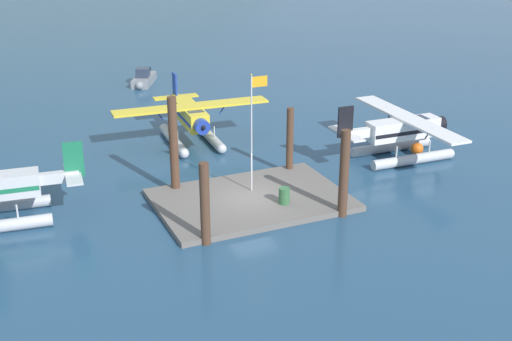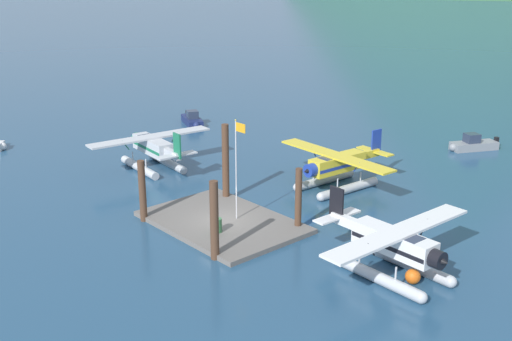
% 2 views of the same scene
% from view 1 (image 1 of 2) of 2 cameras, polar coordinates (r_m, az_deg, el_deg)
% --- Properties ---
extents(ground_plane, '(1200.00, 1200.00, 0.00)m').
position_cam_1_polar(ground_plane, '(35.78, -0.42, -2.76)').
color(ground_plane, navy).
extents(dock_platform, '(10.11, 6.96, 0.30)m').
position_cam_1_polar(dock_platform, '(35.72, -0.42, -2.54)').
color(dock_platform, '#66605B').
rests_on(dock_platform, ground).
extents(piling_near_left, '(0.46, 0.46, 4.09)m').
position_cam_1_polar(piling_near_left, '(30.73, -4.42, -2.91)').
color(piling_near_left, '#4C3323').
rests_on(piling_near_left, ground).
extents(piling_near_right, '(0.49, 0.49, 4.64)m').
position_cam_1_polar(piling_near_right, '(33.64, 7.57, -0.30)').
color(piling_near_right, '#4C3323').
rests_on(piling_near_right, ground).
extents(piling_far_left, '(0.49, 0.49, 5.50)m').
position_cam_1_polar(piling_far_left, '(36.29, -7.09, 2.11)').
color(piling_far_left, '#4C3323').
rests_on(piling_far_left, ground).
extents(piling_far_right, '(0.42, 0.42, 4.04)m').
position_cam_1_polar(piling_far_right, '(39.07, 2.93, 2.54)').
color(piling_far_right, '#4C3323').
rests_on(piling_far_right, ground).
extents(flagpole, '(0.95, 0.10, 6.54)m').
position_cam_1_polar(flagpole, '(35.15, -0.21, 4.35)').
color(flagpole, silver).
rests_on(flagpole, dock_platform).
extents(fuel_drum, '(0.62, 0.62, 0.88)m').
position_cam_1_polar(fuel_drum, '(34.80, 2.44, -2.18)').
color(fuel_drum, '#33663D').
rests_on(fuel_drum, dock_platform).
extents(mooring_buoy, '(0.81, 0.81, 0.81)m').
position_cam_1_polar(mooring_buoy, '(43.77, 13.68, 1.83)').
color(mooring_buoy, orange).
rests_on(mooring_buoy, ground).
extents(seaplane_white_stbd_fwd, '(7.98, 10.44, 3.84)m').
position_cam_1_polar(seaplane_white_stbd_fwd, '(42.62, 12.52, 3.07)').
color(seaplane_white_stbd_fwd, '#B7BABF').
rests_on(seaplane_white_stbd_fwd, ground).
extents(seaplane_yellow_bow_centre, '(10.47, 7.97, 3.84)m').
position_cam_1_polar(seaplane_yellow_bow_centre, '(44.62, -5.61, 4.32)').
color(seaplane_yellow_bow_centre, '#B7BABF').
rests_on(seaplane_yellow_bow_centre, ground).
extents(boat_grey_open_north, '(3.22, 4.49, 1.50)m').
position_cam_1_polar(boat_grey_open_north, '(61.00, -9.63, 7.79)').
color(boat_grey_open_north, gray).
rests_on(boat_grey_open_north, ground).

